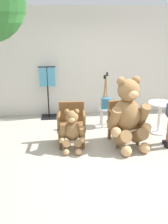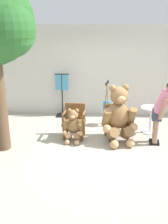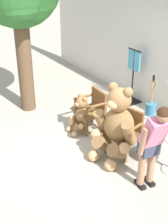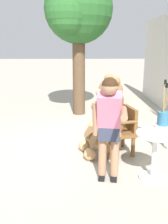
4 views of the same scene
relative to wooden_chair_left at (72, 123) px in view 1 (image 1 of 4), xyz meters
name	(u,v)px [view 1 (image 1 of 4)]	position (x,y,z in m)	size (l,w,h in m)	color
ground_plane	(101,153)	(0.54, -0.50, -0.46)	(60.00, 60.00, 0.00)	#A8A091
back_wall	(87,62)	(0.54, 1.90, 0.94)	(10.00, 0.16, 2.80)	beige
wooden_chair_left	(72,123)	(0.00, 0.00, 0.00)	(0.59, 0.56, 0.86)	brown
wooden_chair_right	(123,121)	(1.08, 0.00, 0.00)	(0.66, 0.63, 0.86)	brown
teddy_bear_large	(128,114)	(1.11, -0.26, 0.24)	(0.89, 0.89, 1.44)	olive
teddy_bear_small	(72,131)	(-0.01, -0.29, -0.05)	(0.51, 0.49, 0.84)	olive
white_stool	(106,112)	(0.87, 0.83, -0.11)	(0.34, 0.34, 0.46)	silver
brush_bucket	(106,101)	(0.87, 0.83, 0.17)	(0.22, 0.22, 0.87)	teal
round_side_table	(160,114)	(2.02, 0.33, -0.01)	(0.56, 0.56, 0.72)	white
clothing_display_stand	(48,91)	(-0.51, 1.58, 0.26)	(0.44, 0.40, 1.36)	black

